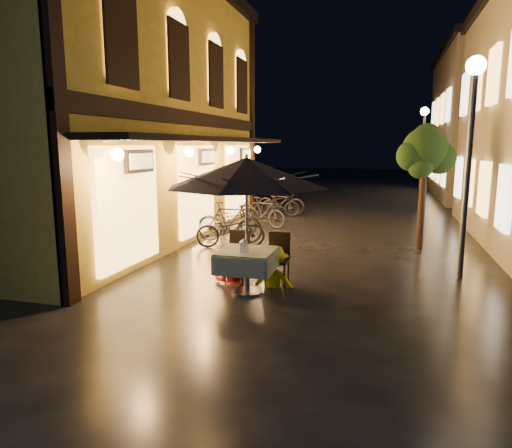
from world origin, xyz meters
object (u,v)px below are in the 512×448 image
(table_lantern, at_px, (244,245))
(person_yellow, at_px, (274,247))
(streetlamp_near, at_px, (471,128))
(bicycle_0, at_px, (230,229))
(patio_umbrella, at_px, (246,172))
(person_orange, at_px, (232,245))
(cafe_table, at_px, (247,261))

(table_lantern, xyz_separation_m, person_yellow, (0.37, 0.74, -0.17))
(streetlamp_near, distance_m, bicycle_0, 5.99)
(patio_umbrella, bearing_deg, bicycle_0, 113.49)
(person_orange, xyz_separation_m, person_yellow, (0.84, -0.00, 0.02))
(streetlamp_near, height_order, bicycle_0, streetlamp_near)
(streetlamp_near, bearing_deg, table_lantern, -150.01)
(cafe_table, distance_m, patio_umbrella, 1.56)
(table_lantern, distance_m, person_yellow, 0.84)
(person_orange, relative_size, bicycle_0, 0.81)
(person_yellow, relative_size, bicycle_0, 0.84)
(cafe_table, bearing_deg, person_orange, 130.24)
(streetlamp_near, relative_size, bicycle_0, 2.38)
(patio_umbrella, distance_m, bicycle_0, 4.08)
(patio_umbrella, bearing_deg, person_orange, 130.24)
(person_yellow, distance_m, bicycle_0, 3.41)
(table_lantern, distance_m, person_orange, 0.90)
(cafe_table, xyz_separation_m, person_orange, (-0.47, 0.56, 0.13))
(streetlamp_near, xyz_separation_m, patio_umbrella, (-3.80, -2.01, -0.77))
(streetlamp_near, relative_size, cafe_table, 4.27)
(streetlamp_near, height_order, person_orange, streetlamp_near)
(streetlamp_near, bearing_deg, person_yellow, -156.99)
(streetlamp_near, height_order, table_lantern, streetlamp_near)
(cafe_table, distance_m, bicycle_0, 3.72)
(person_orange, bearing_deg, person_yellow, 170.43)
(patio_umbrella, bearing_deg, streetlamp_near, 27.90)
(streetlamp_near, height_order, patio_umbrella, streetlamp_near)
(person_orange, distance_m, bicycle_0, 3.04)
(table_lantern, relative_size, person_orange, 0.17)
(table_lantern, bearing_deg, person_orange, 122.58)
(patio_umbrella, relative_size, bicycle_0, 1.59)
(streetlamp_near, bearing_deg, bicycle_0, 165.20)
(table_lantern, height_order, person_orange, person_orange)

